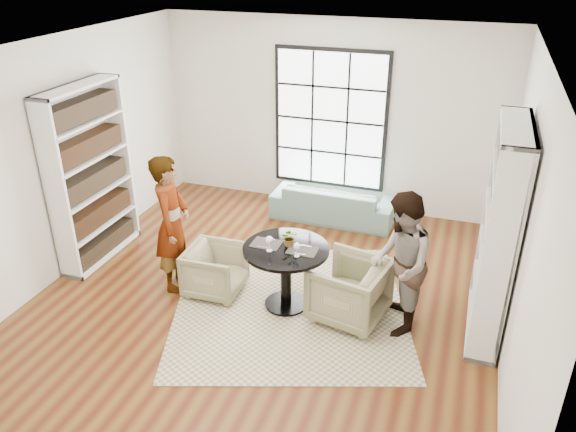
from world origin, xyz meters
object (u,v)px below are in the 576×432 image
(person_right, at_px, (400,264))
(sofa, at_px, (333,202))
(armchair_right, at_px, (349,290))
(pedestal_table, at_px, (286,264))
(armchair_left, at_px, (215,270))
(person_left, at_px, (172,223))
(wine_glass_left, at_px, (269,240))
(wine_glass_right, at_px, (297,247))
(flower_centerpiece, at_px, (290,237))

(person_right, bearing_deg, sofa, -163.77)
(armchair_right, xyz_separation_m, person_right, (0.55, 0.00, 0.46))
(pedestal_table, relative_size, armchair_left, 1.47)
(sofa, height_order, person_right, person_right)
(armchair_right, height_order, person_left, person_left)
(pedestal_table, xyz_separation_m, wine_glass_left, (-0.16, -0.13, 0.36))
(pedestal_table, relative_size, sofa, 0.53)
(armchair_left, height_order, person_left, person_left)
(armchair_left, xyz_separation_m, person_right, (2.24, 0.02, 0.52))
(person_right, height_order, wine_glass_right, person_right)
(wine_glass_right, bearing_deg, armchair_right, 15.42)
(armchair_left, bearing_deg, pedestal_table, -91.44)
(person_left, distance_m, flower_centerpiece, 1.51)
(sofa, distance_m, person_left, 2.93)
(person_left, distance_m, wine_glass_left, 1.33)
(person_right, xyz_separation_m, wine_glass_right, (-1.13, -0.16, 0.10))
(armchair_right, height_order, flower_centerpiece, flower_centerpiece)
(wine_glass_left, bearing_deg, armchair_left, 170.69)
(pedestal_table, bearing_deg, person_left, -179.94)
(sofa, relative_size, armchair_left, 2.80)
(armchair_left, bearing_deg, armchair_right, -90.81)
(armchair_left, height_order, armchair_right, armchair_right)
(pedestal_table, height_order, armchair_left, pedestal_table)
(person_left, bearing_deg, wine_glass_right, -108.74)
(pedestal_table, xyz_separation_m, person_right, (1.31, 0.02, 0.25))
(wine_glass_left, bearing_deg, sofa, 87.98)
(armchair_left, bearing_deg, wine_glass_right, -98.72)
(pedestal_table, height_order, person_right, person_right)
(person_left, xyz_separation_m, wine_glass_left, (1.32, -0.13, 0.06))
(pedestal_table, distance_m, sofa, 2.51)
(pedestal_table, xyz_separation_m, wine_glass_right, (0.18, -0.14, 0.35))
(sofa, height_order, flower_centerpiece, flower_centerpiece)
(person_left, bearing_deg, person_right, -103.48)
(wine_glass_left, relative_size, wine_glass_right, 1.11)
(pedestal_table, distance_m, person_left, 1.51)
(person_right, distance_m, wine_glass_right, 1.15)
(pedestal_table, relative_size, person_right, 0.61)
(person_left, bearing_deg, pedestal_table, -103.86)
(person_right, bearing_deg, wine_glass_left, -97.13)
(person_left, bearing_deg, armchair_right, -103.37)
(sofa, distance_m, flower_centerpiece, 2.51)
(sofa, relative_size, person_right, 1.16)
(pedestal_table, relative_size, wine_glass_left, 5.33)
(wine_glass_right, bearing_deg, person_right, 8.09)
(wine_glass_left, bearing_deg, pedestal_table, 39.33)
(armchair_right, distance_m, person_right, 0.72)
(person_right, height_order, wine_glass_left, person_right)
(armchair_right, bearing_deg, sofa, -149.77)
(armchair_left, height_order, person_right, person_right)
(wine_glass_right, bearing_deg, flower_centerpiece, 126.84)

